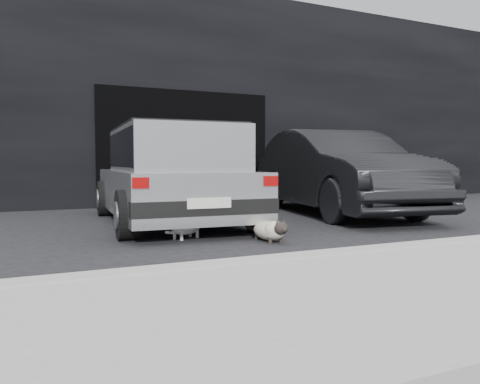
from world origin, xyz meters
name	(u,v)px	position (x,y,z in m)	size (l,w,h in m)	color
ground	(207,230)	(0.00, 0.00, 0.00)	(80.00, 80.00, 0.00)	black
building_facade	(162,105)	(1.00, 6.00, 2.50)	(34.00, 4.00, 5.00)	black
garage_opening	(186,148)	(1.00, 3.99, 1.30)	(4.00, 0.10, 2.60)	black
curb	(390,252)	(1.00, -2.60, 0.06)	(18.00, 0.25, 0.12)	#959690
silver_hatchback	(172,171)	(-0.25, 0.91, 0.83)	(2.24, 4.23, 1.52)	#A3A5A8
second_car	(337,172)	(2.99, 1.01, 0.79)	(1.68, 4.82, 1.59)	black
cat_siamese	(271,230)	(0.36, -1.25, 0.14)	(0.30, 0.89, 0.31)	beige
cat_white	(188,226)	(-0.48, -0.59, 0.16)	(0.64, 0.46, 0.34)	silver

